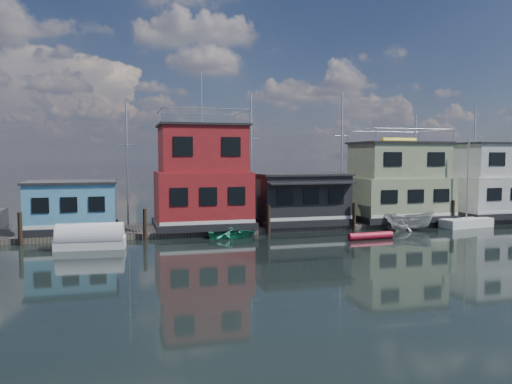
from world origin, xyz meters
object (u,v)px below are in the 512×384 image
object	(u,v)px
houseboat_red	(202,179)
red_kayak	(371,236)
houseboat_green	(398,183)
houseboat_blue	(72,207)
tarp_runabout	(90,238)
houseboat_dark	(300,198)
houseboat_white	(495,181)
dinghy_teal	(232,233)
day_sailer	(466,222)
dinghy_white	(402,225)
motorboat	(409,221)

from	to	relation	value
houseboat_red	red_kayak	world-z (taller)	houseboat_red
houseboat_green	houseboat_blue	bearing A→B (deg)	-180.00
houseboat_green	tarp_runabout	world-z (taller)	houseboat_green
houseboat_dark	houseboat_white	bearing A→B (deg)	0.06
tarp_runabout	dinghy_teal	size ratio (longest dim) A/B	1.28
houseboat_green	dinghy_teal	size ratio (longest dim) A/B	2.45
day_sailer	houseboat_blue	bearing A→B (deg)	163.73
houseboat_blue	dinghy_white	world-z (taller)	houseboat_blue
houseboat_green	dinghy_white	distance (m)	5.25
houseboat_red	motorboat	world-z (taller)	houseboat_red
houseboat_blue	motorboat	xyz separation A→B (m)	(25.44, -3.46, -1.47)
houseboat_blue	houseboat_green	bearing A→B (deg)	0.00
houseboat_white	motorboat	size ratio (longest dim) A/B	2.20
dinghy_teal	day_sailer	size ratio (longest dim) A/B	0.47
houseboat_red	houseboat_green	size ratio (longest dim) A/B	1.41
dinghy_teal	dinghy_white	bearing A→B (deg)	-83.13
tarp_runabout	red_kayak	size ratio (longest dim) A/B	1.29
day_sailer	red_kayak	xyz separation A→B (m)	(-10.51, -3.31, -0.18)
houseboat_blue	houseboat_white	world-z (taller)	houseboat_white
dinghy_white	day_sailer	size ratio (longest dim) A/B	0.26
houseboat_blue	houseboat_white	distance (m)	36.52
houseboat_blue	tarp_runabout	bearing A→B (deg)	-73.82
houseboat_dark	houseboat_green	distance (m)	9.07
houseboat_blue	tarp_runabout	xyz separation A→B (m)	(1.50, -5.16, -1.56)
dinghy_teal	day_sailer	xyz separation A→B (m)	(19.81, 0.12, 0.07)
dinghy_white	motorboat	xyz separation A→B (m)	(0.86, 0.36, 0.24)
tarp_runabout	motorboat	xyz separation A→B (m)	(23.95, 1.70, 0.09)
red_kayak	houseboat_dark	bearing A→B (deg)	109.63
motorboat	red_kayak	xyz separation A→B (m)	(-5.10, -3.26, -0.49)
red_kayak	houseboat_red	bearing A→B (deg)	144.87
houseboat_red	houseboat_dark	world-z (taller)	houseboat_red
houseboat_blue	houseboat_green	distance (m)	26.53
houseboat_red	red_kayak	distance (m)	13.32
houseboat_dark	houseboat_white	size ratio (longest dim) A/B	0.88
houseboat_red	day_sailer	size ratio (longest dim) A/B	1.62
dinghy_teal	houseboat_dark	bearing A→B (deg)	-53.38
houseboat_white	dinghy_teal	bearing A→B (deg)	-172.11
dinghy_white	day_sailer	world-z (taller)	day_sailer
houseboat_green	houseboat_white	distance (m)	10.00
tarp_runabout	dinghy_teal	bearing A→B (deg)	14.09
tarp_runabout	dinghy_teal	xyz separation A→B (m)	(9.55, 1.63, -0.29)
houseboat_dark	dinghy_white	xyz separation A→B (m)	(7.08, -3.80, -1.91)
houseboat_red	dinghy_white	world-z (taller)	houseboat_red
houseboat_green	dinghy_white	xyz separation A→B (m)	(-1.92, -3.82, -3.05)
houseboat_green	red_kayak	world-z (taller)	houseboat_green
houseboat_dark	dinghy_teal	bearing A→B (deg)	-151.48
tarp_runabout	day_sailer	size ratio (longest dim) A/B	0.60
houseboat_white	dinghy_white	xyz separation A→B (m)	(-11.92, -3.82, -3.03)
red_kayak	houseboat_blue	bearing A→B (deg)	158.38
day_sailer	houseboat_green	bearing A→B (deg)	131.97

